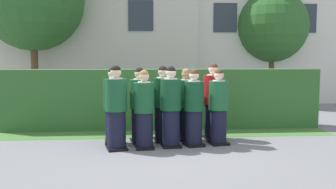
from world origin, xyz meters
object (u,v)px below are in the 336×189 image
at_px(student_rear_row_1, 140,107).
at_px(student_rear_row_2, 163,105).
at_px(student_front_row_4, 218,109).
at_px(student_rear_row_0, 113,107).
at_px(student_rear_row_3, 186,106).
at_px(student_front_row_3, 194,109).
at_px(student_in_red_blazer, 213,103).
at_px(student_front_row_1, 144,111).
at_px(student_front_row_0, 116,110).
at_px(student_front_row_2, 171,109).

distance_m(student_rear_row_1, student_rear_row_2, 0.51).
height_order(student_front_row_4, student_rear_row_0, student_rear_row_0).
xyz_separation_m(student_front_row_4, student_rear_row_2, (-1.15, 0.37, 0.03)).
height_order(student_rear_row_0, student_rear_row_3, student_rear_row_0).
distance_m(student_front_row_3, student_rear_row_2, 0.77).
height_order(student_rear_row_2, student_in_red_blazer, student_in_red_blazer).
height_order(student_rear_row_1, student_rear_row_3, student_rear_row_1).
xyz_separation_m(student_front_row_1, student_front_row_3, (1.03, 0.16, 0.00)).
height_order(student_front_row_3, student_front_row_4, same).
height_order(student_front_row_3, student_rear_row_1, student_rear_row_1).
height_order(student_rear_row_1, student_in_red_blazer, student_in_red_blazer).
relative_size(student_front_row_1, student_in_red_blazer, 0.93).
bearing_deg(student_in_red_blazer, student_rear_row_0, -171.60).
height_order(student_front_row_0, student_in_red_blazer, student_in_red_blazer).
distance_m(student_front_row_1, student_rear_row_2, 0.76).
bearing_deg(student_rear_row_0, student_rear_row_1, 5.96).
bearing_deg(student_front_row_2, student_in_red_blazer, 34.93).
height_order(student_front_row_2, student_front_row_3, student_front_row_2).
relative_size(student_front_row_3, student_front_row_4, 1.00).
xyz_separation_m(student_front_row_0, student_rear_row_2, (0.97, 0.67, -0.01)).
bearing_deg(student_rear_row_2, student_in_red_blazer, 8.92).
bearing_deg(student_in_red_blazer, student_front_row_4, -89.01).
relative_size(student_rear_row_2, student_in_red_blazer, 0.97).
xyz_separation_m(student_front_row_3, student_in_red_blazer, (0.53, 0.65, 0.06)).
xyz_separation_m(student_rear_row_2, student_in_red_blazer, (1.14, 0.18, 0.03)).
bearing_deg(student_in_red_blazer, student_rear_row_1, -170.78).
relative_size(student_rear_row_1, student_rear_row_2, 0.98).
relative_size(student_front_row_3, student_rear_row_2, 0.96).
bearing_deg(student_front_row_3, student_rear_row_0, 169.07).
height_order(student_front_row_0, student_front_row_2, student_front_row_0).
relative_size(student_rear_row_0, student_in_red_blazer, 0.95).
xyz_separation_m(student_rear_row_3, student_in_red_blazer, (0.62, 0.06, 0.06)).
distance_m(student_rear_row_2, student_in_red_blazer, 1.15).
bearing_deg(student_in_red_blazer, student_rear_row_3, -174.12).
bearing_deg(student_rear_row_2, student_front_row_4, -17.88).
height_order(student_rear_row_0, student_in_red_blazer, student_in_red_blazer).
height_order(student_front_row_1, student_front_row_3, student_front_row_3).
bearing_deg(student_rear_row_2, student_front_row_3, -37.53).
bearing_deg(student_front_row_1, student_rear_row_0, 143.13).
bearing_deg(student_front_row_2, student_front_row_1, -169.26).
height_order(student_rear_row_0, student_rear_row_1, student_rear_row_0).
bearing_deg(student_rear_row_2, student_rear_row_3, 12.49).
relative_size(student_front_row_4, student_in_red_blazer, 0.93).
bearing_deg(student_rear_row_2, student_front_row_2, -76.21).
height_order(student_front_row_2, student_in_red_blazer, student_in_red_blazer).
bearing_deg(student_front_row_1, student_front_row_4, 9.41).
relative_size(student_front_row_0, student_rear_row_1, 1.04).
xyz_separation_m(student_front_row_2, student_rear_row_1, (-0.63, 0.44, -0.02)).
relative_size(student_front_row_2, student_rear_row_1, 1.02).
bearing_deg(student_rear_row_0, student_in_red_blazer, 8.40).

